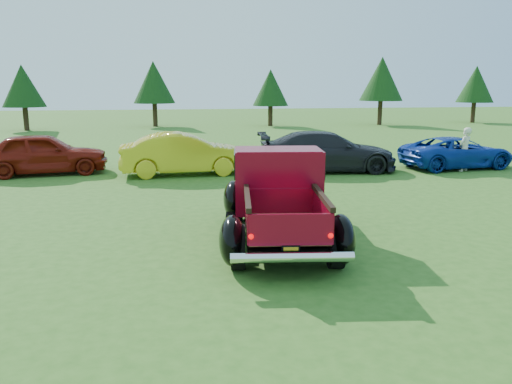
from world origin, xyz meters
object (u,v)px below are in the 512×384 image
at_px(tree_far_east, 476,84).
at_px(show_car_grey, 327,151).
at_px(tree_mid_right, 271,88).
at_px(pickup_truck, 278,195).
at_px(show_car_red, 43,153).
at_px(tree_mid_left, 154,82).
at_px(spectator, 465,149).
at_px(tree_east, 382,79).
at_px(show_car_yellow, 184,154).
at_px(show_car_blue, 457,153).
at_px(tree_west, 23,86).

xyz_separation_m(tree_far_east, show_car_grey, (-20.25, -21.93, -2.50)).
height_order(tree_mid_right, pickup_truck, tree_mid_right).
relative_size(tree_far_east, show_car_red, 1.09).
distance_m(tree_mid_left, tree_far_east, 27.00).
relative_size(tree_mid_left, spectator, 3.07).
distance_m(tree_east, show_car_yellow, 26.65).
xyz_separation_m(tree_east, pickup_truck, (-14.81, -28.59, -2.77)).
bearing_deg(show_car_red, show_car_grey, -104.12).
relative_size(tree_east, show_car_yellow, 1.19).
height_order(tree_mid_left, tree_mid_right, tree_mid_left).
bearing_deg(show_car_red, tree_east, -55.10).
bearing_deg(show_car_blue, pickup_truck, 125.38).
height_order(tree_west, show_car_red, tree_west).
bearing_deg(tree_mid_right, spectator, -82.82).
xyz_separation_m(tree_mid_right, pickup_truck, (-5.81, -29.09, -2.09)).
bearing_deg(tree_mid_left, pickup_truck, -83.95).
height_order(tree_mid_right, tree_east, tree_east).
bearing_deg(pickup_truck, tree_mid_right, 86.42).
bearing_deg(tree_east, pickup_truck, -117.39).
relative_size(show_car_red, spectator, 2.71).
bearing_deg(show_car_grey, tree_mid_left, 22.74).
bearing_deg(show_car_grey, tree_far_east, -36.72).
relative_size(tree_west, show_car_grey, 0.90).
bearing_deg(spectator, tree_east, -136.82).
bearing_deg(tree_west, show_car_grey, -52.37).
bearing_deg(show_car_grey, show_car_yellow, 93.77).
distance_m(show_car_red, show_car_blue, 15.51).
distance_m(tree_west, spectator, 29.87).
bearing_deg(tree_east, show_car_yellow, -128.52).
xyz_separation_m(tree_mid_left, show_car_yellow, (1.50, -22.23, -2.64)).
bearing_deg(tree_mid_right, show_car_red, -121.65).
bearing_deg(show_car_blue, tree_west, 40.34).
height_order(tree_east, show_car_grey, tree_east).
relative_size(tree_mid_right, show_car_grey, 0.86).
height_order(show_car_yellow, spectator, spectator).
xyz_separation_m(tree_mid_right, show_car_red, (-12.50, -20.28, -2.22)).
bearing_deg(spectator, tree_mid_left, -94.09).
bearing_deg(show_car_yellow, show_car_red, 76.39).
relative_size(tree_west, spectator, 2.83).
height_order(show_car_yellow, show_car_grey, show_car_yellow).
height_order(tree_mid_left, show_car_red, tree_mid_left).
distance_m(tree_east, show_car_grey, 23.94).
bearing_deg(tree_west, tree_east, 1.06).
xyz_separation_m(show_car_red, spectator, (15.31, -2.02, 0.06)).
height_order(pickup_truck, show_car_red, pickup_truck).
height_order(tree_mid_right, show_car_grey, tree_mid_right).
height_order(tree_mid_right, spectator, tree_mid_right).
relative_size(tree_far_east, pickup_truck, 0.92).
bearing_deg(tree_mid_right, tree_far_east, 1.59).
distance_m(tree_mid_right, show_car_red, 23.93).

